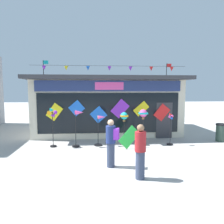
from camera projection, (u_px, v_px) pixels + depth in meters
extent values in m
plane|color=#ADAAA5|center=(104.00, 163.00, 7.90)|extent=(80.00, 80.00, 0.00)
cube|color=beige|center=(107.00, 106.00, 14.05)|extent=(8.55, 5.04, 3.25)
cube|color=#333338|center=(107.00, 80.00, 13.47)|extent=(8.95, 5.85, 0.20)
cube|color=navy|center=(109.00, 86.00, 11.38)|extent=(7.86, 0.08, 0.58)
cube|color=#EA4CA3|center=(109.00, 86.00, 11.35)|extent=(1.54, 0.04, 0.41)
cube|color=black|center=(109.00, 113.00, 11.55)|extent=(7.69, 0.06, 2.19)
cube|color=#333338|center=(164.00, 120.00, 11.84)|extent=(0.90, 0.07, 2.00)
cube|color=yellow|center=(55.00, 112.00, 11.23)|extent=(0.93, 0.03, 0.98)
cube|color=blue|center=(77.00, 108.00, 11.31)|extent=(0.90, 0.03, 0.90)
cube|color=blue|center=(99.00, 115.00, 11.45)|extent=(0.96, 0.03, 0.96)
cube|color=purple|center=(120.00, 109.00, 11.51)|extent=(1.05, 0.03, 1.08)
cube|color=yellow|center=(141.00, 109.00, 11.61)|extent=(0.90, 0.03, 0.87)
cube|color=red|center=(162.00, 113.00, 11.73)|extent=(0.96, 0.03, 1.00)
cylinder|color=black|center=(109.00, 66.00, 11.13)|extent=(8.21, 0.01, 0.01)
cone|color=purple|center=(44.00, 68.00, 10.87)|extent=(0.20, 0.20, 0.22)
cone|color=yellow|center=(66.00, 68.00, 10.96)|extent=(0.20, 0.20, 0.22)
cone|color=blue|center=(88.00, 68.00, 11.05)|extent=(0.20, 0.20, 0.22)
cone|color=purple|center=(109.00, 68.00, 11.15)|extent=(0.20, 0.20, 0.22)
cone|color=purple|center=(130.00, 69.00, 11.24)|extent=(0.20, 0.20, 0.22)
cone|color=red|center=(151.00, 69.00, 11.33)|extent=(0.20, 0.20, 0.22)
cone|color=red|center=(172.00, 69.00, 11.43)|extent=(0.20, 0.20, 0.22)
cylinder|color=black|center=(43.00, 69.00, 13.47)|extent=(0.04, 0.04, 1.12)
cube|color=#19B7BC|center=(46.00, 62.00, 13.44)|extent=(0.32, 0.02, 0.22)
cylinder|color=black|center=(166.00, 71.00, 14.15)|extent=(0.04, 0.04, 1.00)
cube|color=red|center=(169.00, 65.00, 14.12)|extent=(0.32, 0.02, 0.22)
cylinder|color=black|center=(53.00, 146.00, 10.08)|extent=(0.30, 0.30, 0.06)
cylinder|color=black|center=(53.00, 130.00, 10.00)|extent=(0.03, 0.03, 1.64)
cylinder|color=black|center=(52.00, 113.00, 9.88)|extent=(0.06, 0.04, 0.06)
cone|color=purple|center=(55.00, 113.00, 9.89)|extent=(0.19, 0.20, 0.19)
cone|color=#19B7BC|center=(52.00, 110.00, 9.86)|extent=(0.20, 0.19, 0.19)
cone|color=orange|center=(49.00, 113.00, 9.87)|extent=(0.19, 0.20, 0.19)
cone|color=purple|center=(52.00, 115.00, 9.89)|extent=(0.20, 0.19, 0.19)
cylinder|color=black|center=(76.00, 146.00, 10.10)|extent=(0.36, 0.36, 0.06)
cylinder|color=black|center=(76.00, 130.00, 10.01)|extent=(0.03, 0.03, 1.64)
cone|color=#EA4CA3|center=(79.00, 113.00, 9.94)|extent=(0.41, 0.29, 0.21)
cylinder|color=red|center=(75.00, 113.00, 9.93)|extent=(0.03, 0.16, 0.16)
cylinder|color=black|center=(98.00, 145.00, 10.31)|extent=(0.38, 0.38, 0.06)
cylinder|color=black|center=(98.00, 131.00, 10.24)|extent=(0.03, 0.03, 1.40)
cone|color=#EA4CA3|center=(102.00, 117.00, 10.18)|extent=(0.41, 0.26, 0.17)
cylinder|color=yellow|center=(98.00, 117.00, 10.16)|extent=(0.03, 0.16, 0.16)
cylinder|color=black|center=(124.00, 144.00, 10.56)|extent=(0.31, 0.31, 0.06)
cylinder|color=black|center=(124.00, 132.00, 10.50)|extent=(0.03, 0.03, 1.25)
sphere|color=#19B7BC|center=(124.00, 116.00, 10.41)|extent=(0.36, 0.36, 0.36)
cube|color=orange|center=(124.00, 116.00, 10.41)|extent=(0.36, 0.36, 0.08)
cube|color=brown|center=(124.00, 121.00, 10.44)|extent=(0.10, 0.10, 0.10)
cylinder|color=black|center=(143.00, 144.00, 10.57)|extent=(0.35, 0.35, 0.06)
cylinder|color=black|center=(143.00, 131.00, 10.50)|extent=(0.03, 0.03, 1.36)
sphere|color=#EA4CA3|center=(143.00, 113.00, 10.41)|extent=(0.39, 0.39, 0.39)
cube|color=#19B7BC|center=(143.00, 113.00, 10.41)|extent=(0.39, 0.39, 0.09)
cube|color=brown|center=(143.00, 118.00, 10.44)|extent=(0.10, 0.10, 0.10)
cylinder|color=black|center=(170.00, 144.00, 10.45)|extent=(0.29, 0.29, 0.06)
cylinder|color=black|center=(170.00, 131.00, 10.38)|extent=(0.03, 0.03, 1.42)
cylinder|color=black|center=(171.00, 116.00, 10.27)|extent=(0.06, 0.04, 0.06)
cone|color=#EA4CA3|center=(173.00, 116.00, 10.27)|extent=(0.13, 0.14, 0.13)
cone|color=red|center=(171.00, 115.00, 10.26)|extent=(0.14, 0.13, 0.13)
cone|color=#EA4CA3|center=(169.00, 116.00, 10.26)|extent=(0.13, 0.14, 0.13)
cone|color=blue|center=(171.00, 118.00, 10.27)|extent=(0.14, 0.13, 0.13)
cylinder|color=#333D56|center=(140.00, 165.00, 6.41)|extent=(0.28, 0.28, 0.86)
cylinder|color=maroon|center=(140.00, 141.00, 6.34)|extent=(0.34, 0.34, 0.60)
sphere|color=#8C6647|center=(141.00, 128.00, 6.30)|extent=(0.22, 0.22, 0.22)
cylinder|color=#333D56|center=(111.00, 155.00, 7.42)|extent=(0.28, 0.28, 0.86)
cylinder|color=navy|center=(111.00, 134.00, 7.35)|extent=(0.34, 0.34, 0.60)
sphere|color=tan|center=(111.00, 123.00, 7.30)|extent=(0.22, 0.22, 0.22)
cube|color=purple|center=(116.00, 134.00, 7.30)|extent=(0.23, 0.30, 0.38)
cylinder|color=#2D4238|center=(221.00, 133.00, 11.13)|extent=(0.48, 0.48, 0.86)
cylinder|color=black|center=(221.00, 124.00, 11.08)|extent=(0.52, 0.52, 0.08)
cube|color=green|center=(129.00, 137.00, 9.78)|extent=(1.07, 0.33, 1.07)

